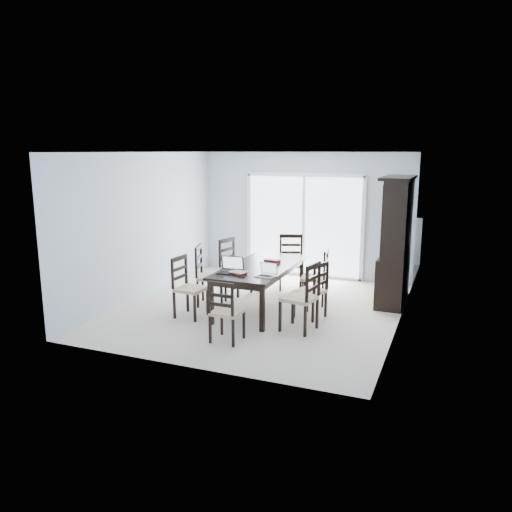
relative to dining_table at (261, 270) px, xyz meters
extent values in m
plane|color=beige|center=(0.00, 0.00, -0.67)|extent=(5.00, 5.00, 0.00)
plane|color=white|center=(0.00, 0.00, 1.93)|extent=(5.00, 5.00, 0.00)
cube|color=#ABBCCC|center=(0.00, 2.50, 0.63)|extent=(4.50, 0.02, 2.60)
cube|color=#ABBCCC|center=(-2.25, 0.00, 0.63)|extent=(0.02, 5.00, 2.60)
cube|color=#ABBCCC|center=(2.25, 0.00, 0.63)|extent=(0.02, 5.00, 2.60)
cube|color=gray|center=(0.00, 3.50, -0.72)|extent=(4.50, 2.00, 0.10)
cube|color=#99999E|center=(0.00, 4.50, -0.12)|extent=(4.50, 0.06, 1.10)
cube|color=black|center=(0.00, 0.00, 0.06)|extent=(1.00, 2.20, 0.04)
cube|color=black|center=(0.00, 0.00, 0.00)|extent=(0.88, 2.08, 0.10)
cube|color=black|center=(-0.42, -1.00, -0.33)|extent=(0.07, 0.07, 0.69)
cube|color=black|center=(0.42, -1.00, -0.33)|extent=(0.07, 0.07, 0.69)
cube|color=black|center=(-0.42, 1.00, -0.33)|extent=(0.07, 0.07, 0.69)
cube|color=black|center=(0.42, 1.00, -0.33)|extent=(0.07, 0.07, 0.69)
cube|color=black|center=(2.01, 1.25, -0.25)|extent=(0.45, 1.30, 0.85)
cube|color=black|center=(2.04, 1.25, 0.83)|extent=(0.38, 1.30, 1.30)
cube|color=black|center=(2.01, 1.25, 1.50)|extent=(0.50, 1.38, 0.05)
cube|color=black|center=(1.84, 0.83, 0.83)|extent=(0.02, 0.36, 1.18)
cube|color=black|center=(1.84, 1.25, 0.83)|extent=(0.02, 0.36, 1.18)
cube|color=black|center=(1.84, 1.67, 0.83)|extent=(0.02, 0.36, 1.18)
cube|color=silver|center=(0.00, 2.48, 0.38)|extent=(2.40, 0.02, 2.10)
cube|color=white|center=(0.00, 2.46, 1.47)|extent=(2.52, 0.05, 0.08)
cube|color=white|center=(0.00, 2.46, 0.38)|extent=(0.06, 0.05, 2.10)
cube|color=white|center=(0.00, 2.46, -0.65)|extent=(2.52, 0.05, 0.05)
cube|color=black|center=(-1.06, -0.59, -0.46)|extent=(0.04, 0.04, 0.43)
cube|color=black|center=(-1.09, -0.98, -0.46)|extent=(0.04, 0.04, 0.43)
cube|color=black|center=(-0.68, -0.62, -0.46)|extent=(0.04, 0.04, 0.43)
cube|color=black|center=(-0.71, -1.00, -0.46)|extent=(0.04, 0.04, 0.43)
cube|color=tan|center=(-0.89, -0.80, -0.21)|extent=(0.45, 0.45, 0.05)
cube|color=black|center=(-1.12, 0.05, -0.44)|extent=(0.05, 0.05, 0.46)
cube|color=black|center=(-1.01, -0.34, -0.44)|extent=(0.05, 0.05, 0.46)
cube|color=black|center=(-0.73, 0.17, -0.44)|extent=(0.05, 0.05, 0.46)
cube|color=black|center=(-0.62, -0.23, -0.44)|extent=(0.05, 0.05, 0.46)
cube|color=tan|center=(-0.87, -0.09, -0.18)|extent=(0.56, 0.56, 0.05)
cube|color=black|center=(-0.91, 0.95, -0.45)|extent=(0.05, 0.05, 0.45)
cube|color=black|center=(-1.01, 0.56, -0.45)|extent=(0.05, 0.05, 0.45)
cube|color=black|center=(-0.52, 0.84, -0.45)|extent=(0.05, 0.05, 0.45)
cube|color=black|center=(-0.62, 0.46, -0.45)|extent=(0.05, 0.05, 0.45)
cube|color=tan|center=(-0.76, 0.70, -0.19)|extent=(0.54, 0.54, 0.05)
cube|color=black|center=(1.07, -0.97, -0.44)|extent=(0.04, 0.04, 0.46)
cube|color=black|center=(1.13, -0.57, -0.44)|extent=(0.04, 0.04, 0.46)
cube|color=black|center=(0.66, -0.91, -0.44)|extent=(0.04, 0.04, 0.46)
cube|color=black|center=(0.73, -0.50, -0.44)|extent=(0.04, 0.04, 0.46)
cube|color=tan|center=(0.90, -0.74, -0.18)|extent=(0.52, 0.52, 0.05)
cube|color=black|center=(1.01, -0.34, -0.47)|extent=(0.04, 0.04, 0.41)
cube|color=black|center=(1.12, 0.00, -0.47)|extent=(0.04, 0.04, 0.41)
cube|color=black|center=(0.67, -0.22, -0.47)|extent=(0.04, 0.04, 0.41)
cube|color=black|center=(0.78, 0.12, -0.47)|extent=(0.04, 0.04, 0.41)
cube|color=tan|center=(0.89, -0.11, -0.24)|extent=(0.51, 0.51, 0.05)
cube|color=black|center=(0.95, 0.47, -0.46)|extent=(0.04, 0.04, 0.43)
cube|color=black|center=(0.91, 0.85, -0.46)|extent=(0.04, 0.04, 0.43)
cube|color=black|center=(0.57, 0.43, -0.46)|extent=(0.04, 0.04, 0.43)
cube|color=black|center=(0.53, 0.81, -0.46)|extent=(0.04, 0.04, 0.43)
cube|color=tan|center=(0.74, 0.64, -0.22)|extent=(0.47, 0.47, 0.05)
cube|color=black|center=(-0.08, -1.70, -0.47)|extent=(0.03, 0.03, 0.40)
cube|color=black|center=(0.27, -1.71, -0.47)|extent=(0.03, 0.03, 0.40)
cube|color=black|center=(-0.07, -1.35, -0.47)|extent=(0.03, 0.03, 0.40)
cube|color=black|center=(0.28, -1.36, -0.47)|extent=(0.03, 0.03, 0.40)
cube|color=tan|center=(0.10, -1.53, -0.25)|extent=(0.40, 0.40, 0.05)
cube|color=black|center=(0.20, 1.66, -0.44)|extent=(0.05, 0.05, 0.46)
cube|color=black|center=(-0.18, 1.53, -0.44)|extent=(0.05, 0.05, 0.46)
cube|color=black|center=(0.34, 1.27, -0.44)|extent=(0.05, 0.05, 0.46)
cube|color=black|center=(-0.05, 1.14, -0.44)|extent=(0.05, 0.05, 0.46)
cube|color=tan|center=(0.08, 1.40, -0.19)|extent=(0.57, 0.57, 0.05)
cube|color=black|center=(-0.26, -0.67, 0.09)|extent=(0.39, 0.29, 0.02)
cube|color=silver|center=(-0.26, -0.67, 0.21)|extent=(0.32, 0.08, 0.19)
cube|color=silver|center=(0.34, -0.66, 0.08)|extent=(0.32, 0.24, 0.02)
cube|color=silver|center=(0.34, -0.66, 0.19)|extent=(0.26, 0.07, 0.15)
cube|color=maroon|center=(-0.11, -0.68, 0.09)|extent=(0.28, 0.25, 0.03)
cube|color=gold|center=(-0.10, -0.68, 0.11)|extent=(0.29, 0.25, 0.01)
cube|color=black|center=(0.04, -0.86, 0.08)|extent=(0.10, 0.06, 0.01)
cube|color=#50101B|center=(0.12, 0.24, 0.11)|extent=(0.27, 0.15, 0.06)
cube|color=maroon|center=(-0.78, 3.57, -0.25)|extent=(1.98, 1.84, 0.85)
cube|color=gray|center=(-0.78, 3.57, 0.20)|extent=(2.04, 1.90, 0.06)
camera|label=1|loc=(2.95, -7.52, 1.95)|focal=35.00mm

